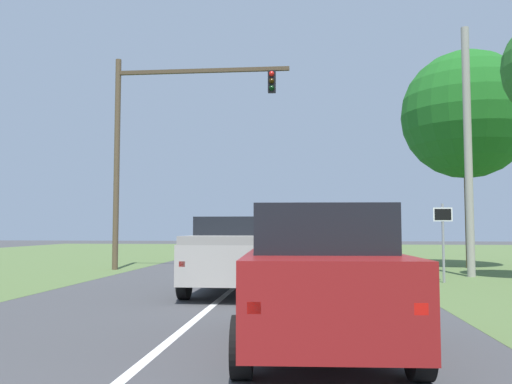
% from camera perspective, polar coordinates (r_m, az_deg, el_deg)
% --- Properties ---
extents(ground_plane, '(120.00, 120.00, 0.00)m').
position_cam_1_polar(ground_plane, '(13.29, -3.84, -11.37)').
color(ground_plane, '#424244').
extents(red_suv_near, '(2.42, 4.57, 2.04)m').
position_cam_1_polar(red_suv_near, '(7.73, 6.87, -8.81)').
color(red_suv_near, maroon).
rests_on(red_suv_near, ground_plane).
extents(pickup_truck_lead, '(2.29, 5.21, 2.02)m').
position_cam_1_polar(pickup_truck_lead, '(14.47, -2.37, -6.69)').
color(pickup_truck_lead, '#B7B2A8').
rests_on(pickup_truck_lead, ground_plane).
extents(traffic_light, '(7.46, 0.40, 8.97)m').
position_cam_1_polar(traffic_light, '(23.03, -10.50, 6.44)').
color(traffic_light, brown).
rests_on(traffic_light, ground_plane).
extents(keep_moving_sign, '(0.60, 0.09, 2.52)m').
position_cam_1_polar(keep_moving_sign, '(18.09, 19.38, -4.05)').
color(keep_moving_sign, gray).
rests_on(keep_moving_sign, ground_plane).
extents(oak_tree_right, '(5.68, 5.68, 9.62)m').
position_cam_1_polar(oak_tree_right, '(25.68, 21.59, 7.68)').
color(oak_tree_right, '#4C351E').
rests_on(oak_tree_right, ground_plane).
extents(utility_pole_right, '(0.28, 0.28, 9.10)m').
position_cam_1_polar(utility_pole_right, '(20.78, 21.74, 4.18)').
color(utility_pole_right, '#9E998E').
rests_on(utility_pole_right, ground_plane).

